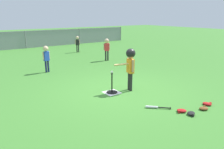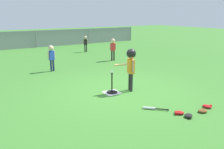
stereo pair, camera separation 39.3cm
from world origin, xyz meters
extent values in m
plane|color=#3D7A2D|center=(0.00, 0.00, 0.00)|extent=(60.00, 60.00, 0.00)
cube|color=white|center=(-0.24, 0.00, 0.00)|extent=(0.44, 0.44, 0.01)
cylinder|color=black|center=(-0.24, 0.00, 0.01)|extent=(0.32, 0.32, 0.03)
cylinder|color=black|center=(-0.24, 0.00, 0.31)|extent=(0.04, 0.04, 0.56)
cylinder|color=black|center=(-0.24, 0.00, 0.58)|extent=(0.06, 0.06, 0.02)
sphere|color=white|center=(-0.24, 0.00, 0.62)|extent=(0.07, 0.07, 0.07)
cylinder|color=#262626|center=(0.31, -0.20, 0.27)|extent=(0.08, 0.08, 0.54)
cylinder|color=#262626|center=(0.34, -0.08, 0.27)|extent=(0.08, 0.08, 0.54)
cube|color=orange|center=(0.33, -0.14, 0.75)|extent=(0.20, 0.27, 0.42)
cylinder|color=tan|center=(0.29, -0.29, 0.78)|extent=(0.06, 0.06, 0.36)
cylinder|color=tan|center=(0.36, 0.01, 0.78)|extent=(0.06, 0.06, 0.36)
sphere|color=tan|center=(0.33, -0.14, 1.09)|extent=(0.24, 0.24, 0.24)
sphere|color=black|center=(0.33, -0.14, 1.13)|extent=(0.28, 0.28, 0.28)
cylinder|color=#DBB266|center=(0.12, -0.09, 0.82)|extent=(0.60, 0.20, 0.06)
cylinder|color=#262626|center=(2.23, 3.83, 0.24)|extent=(0.07, 0.07, 0.48)
cylinder|color=#262626|center=(2.14, 3.89, 0.24)|extent=(0.07, 0.07, 0.48)
cube|color=red|center=(2.18, 3.86, 0.67)|extent=(0.25, 0.22, 0.37)
cylinder|color=beige|center=(2.30, 3.79, 0.69)|extent=(0.05, 0.05, 0.32)
cylinder|color=beige|center=(2.07, 3.93, 0.69)|extent=(0.05, 0.05, 0.32)
sphere|color=beige|center=(2.18, 3.86, 0.97)|extent=(0.21, 0.21, 0.21)
cylinder|color=#191E4C|center=(-0.93, 3.38, 0.23)|extent=(0.07, 0.07, 0.46)
cylinder|color=#191E4C|center=(-1.03, 3.35, 0.23)|extent=(0.07, 0.07, 0.46)
cube|color=#2347B7|center=(-0.98, 3.36, 0.64)|extent=(0.23, 0.17, 0.36)
cylinder|color=beige|center=(-0.85, 3.39, 0.67)|extent=(0.05, 0.05, 0.31)
cylinder|color=beige|center=(-1.11, 3.34, 0.67)|extent=(0.05, 0.05, 0.31)
sphere|color=beige|center=(-0.98, 3.36, 0.94)|extent=(0.21, 0.21, 0.21)
cylinder|color=#262626|center=(2.15, 6.85, 0.22)|extent=(0.07, 0.07, 0.43)
cylinder|color=#262626|center=(2.06, 6.88, 0.22)|extent=(0.07, 0.07, 0.43)
cube|color=black|center=(2.10, 6.86, 0.60)|extent=(0.22, 0.17, 0.34)
cylinder|color=beige|center=(2.22, 6.83, 0.62)|extent=(0.05, 0.05, 0.29)
cylinder|color=beige|center=(1.99, 6.90, 0.62)|extent=(0.05, 0.05, 0.29)
sphere|color=beige|center=(2.10, 6.86, 0.87)|extent=(0.19, 0.19, 0.19)
cylinder|color=silver|center=(-0.07, -1.45, 0.03)|extent=(0.26, 0.25, 0.06)
cylinder|color=black|center=(0.14, -1.66, 0.03)|extent=(0.23, 0.23, 0.03)
cylinder|color=black|center=(0.25, -1.76, 0.03)|extent=(0.05, 0.05, 0.05)
ellipsoid|color=#B21919|center=(1.20, -2.13, 0.04)|extent=(0.23, 0.26, 0.07)
cube|color=#B21919|center=(1.29, -2.16, 0.04)|extent=(0.05, 0.06, 0.06)
ellipsoid|color=brown|center=(0.87, -2.24, 0.04)|extent=(0.27, 0.23, 0.07)
cube|color=brown|center=(0.96, -2.20, 0.04)|extent=(0.06, 0.06, 0.06)
ellipsoid|color=#B21919|center=(0.34, -2.01, 0.04)|extent=(0.27, 0.27, 0.07)
cube|color=#B21919|center=(0.24, -2.02, 0.04)|extent=(0.06, 0.06, 0.06)
ellipsoid|color=black|center=(0.40, -2.22, 0.04)|extent=(0.25, 0.21, 0.07)
cube|color=black|center=(0.35, -2.31, 0.04)|extent=(0.06, 0.05, 0.06)
cylinder|color=slate|center=(0.00, 10.32, 0.57)|extent=(0.06, 0.06, 1.15)
cylinder|color=slate|center=(4.00, 10.32, 0.57)|extent=(0.06, 0.06, 1.15)
cylinder|color=slate|center=(8.00, 10.32, 0.57)|extent=(0.06, 0.06, 1.15)
cube|color=gray|center=(0.00, 10.32, 1.09)|extent=(16.00, 0.03, 0.03)
cube|color=gray|center=(0.00, 10.32, 0.57)|extent=(16.00, 0.01, 1.15)
camera|label=1|loc=(-3.68, -4.86, 2.21)|focal=34.73mm
camera|label=2|loc=(-3.35, -5.08, 2.21)|focal=34.73mm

